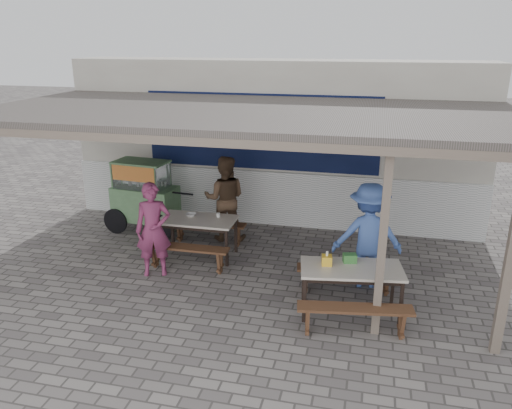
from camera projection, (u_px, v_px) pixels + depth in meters
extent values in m
plane|color=slate|center=(232.00, 285.00, 8.40)|extent=(60.00, 60.00, 0.00)
cube|color=beige|center=(275.00, 141.00, 11.15)|extent=(9.00, 1.20, 3.50)
cube|color=white|center=(269.00, 198.00, 10.94)|extent=(9.00, 0.10, 1.20)
cube|color=#0E1642|center=(260.00, 132.00, 10.53)|extent=(5.00, 0.03, 1.60)
cube|color=#5A504D|center=(246.00, 112.00, 8.44)|extent=(9.00, 4.20, 0.12)
cube|color=#736456|center=(208.00, 142.00, 6.58)|extent=(9.00, 0.12, 0.12)
cube|color=#736456|center=(510.00, 259.00, 6.19)|extent=(0.12, 0.12, 2.70)
cube|color=#736456|center=(382.00, 244.00, 6.62)|extent=(0.11, 0.11, 2.70)
cube|color=beige|center=(198.00, 220.00, 9.28)|extent=(1.42, 0.77, 0.04)
cube|color=black|center=(198.00, 223.00, 9.30)|extent=(1.32, 0.67, 0.06)
cube|color=black|center=(160.00, 242.00, 9.24)|extent=(0.05, 0.05, 0.71)
cube|color=black|center=(227.00, 248.00, 8.97)|extent=(0.05, 0.05, 0.71)
cube|color=black|center=(172.00, 230.00, 9.83)|extent=(0.05, 0.05, 0.71)
cube|color=black|center=(236.00, 235.00, 9.56)|extent=(0.05, 0.05, 0.71)
cube|color=brown|center=(187.00, 248.00, 8.80)|extent=(1.52, 0.30, 0.04)
cube|color=brown|center=(156.00, 256.00, 9.00)|extent=(0.05, 0.28, 0.41)
cube|color=brown|center=(220.00, 262.00, 8.75)|extent=(0.05, 0.28, 0.41)
cube|color=brown|center=(208.00, 223.00, 9.95)|extent=(1.52, 0.30, 0.04)
cube|color=brown|center=(180.00, 231.00, 10.14)|extent=(0.05, 0.28, 0.41)
cube|color=brown|center=(238.00, 236.00, 9.89)|extent=(0.05, 0.28, 0.41)
cube|color=beige|center=(352.00, 269.00, 7.32)|extent=(1.58, 0.96, 0.04)
cube|color=black|center=(351.00, 273.00, 7.34)|extent=(1.47, 0.84, 0.06)
cube|color=black|center=(305.00, 300.00, 7.20)|extent=(0.05, 0.05, 0.71)
cube|color=black|center=(401.00, 304.00, 7.10)|extent=(0.05, 0.05, 0.71)
cube|color=black|center=(304.00, 280.00, 7.78)|extent=(0.05, 0.05, 0.71)
cube|color=black|center=(393.00, 284.00, 7.68)|extent=(0.05, 0.05, 0.71)
cube|color=brown|center=(355.00, 308.00, 6.84)|extent=(1.61, 0.52, 0.04)
cube|color=brown|center=(307.00, 321.00, 6.96)|extent=(0.09, 0.28, 0.41)
cube|color=brown|center=(401.00, 325.00, 6.86)|extent=(0.09, 0.28, 0.41)
cube|color=brown|center=(347.00, 269.00, 8.00)|extent=(1.61, 0.52, 0.04)
cube|color=brown|center=(306.00, 280.00, 8.12)|extent=(0.09, 0.28, 0.41)
cube|color=brown|center=(386.00, 283.00, 8.02)|extent=(0.09, 0.28, 0.41)
cube|color=#669362|center=(146.00, 202.00, 10.55)|extent=(1.38, 0.82, 0.68)
cube|color=#669362|center=(147.00, 218.00, 10.66)|extent=(1.33, 0.77, 0.05)
cylinder|color=black|center=(115.00, 221.00, 10.50)|extent=(0.55, 0.11, 0.54)
cylinder|color=black|center=(160.00, 227.00, 10.16)|extent=(0.55, 0.11, 0.54)
cube|color=silver|center=(142.00, 175.00, 10.37)|extent=(1.13, 0.70, 0.54)
cube|color=#669362|center=(141.00, 162.00, 10.28)|extent=(1.17, 0.74, 0.04)
cube|color=#C83E2F|center=(133.00, 174.00, 10.06)|extent=(0.97, 0.12, 0.31)
cylinder|color=black|center=(178.00, 193.00, 10.21)|extent=(0.68, 0.11, 0.04)
imported|color=#7D2D54|center=(153.00, 230.00, 8.53)|extent=(0.71, 0.59, 1.66)
imported|color=#4F3928|center=(225.00, 198.00, 10.04)|extent=(0.95, 0.81, 1.74)
imported|color=#4666B8|center=(368.00, 235.00, 8.14)|extent=(1.24, 0.84, 1.77)
cube|color=gold|center=(327.00, 260.00, 7.38)|extent=(0.17, 0.17, 0.15)
cube|color=#397B37|center=(350.00, 258.00, 7.47)|extent=(0.22, 0.17, 0.13)
cylinder|color=silver|center=(218.00, 215.00, 9.35)|extent=(0.07, 0.07, 0.08)
imported|color=white|center=(191.00, 215.00, 9.41)|extent=(0.20, 0.20, 0.05)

